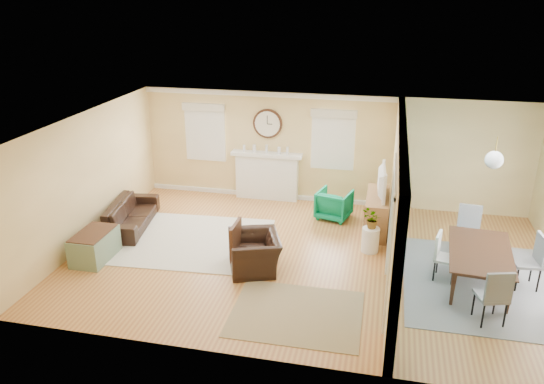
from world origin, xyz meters
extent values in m
plane|color=#A56133|center=(0.00, 0.00, 0.00)|extent=(9.00, 9.00, 0.00)
cube|color=tan|center=(0.00, 3.00, 1.30)|extent=(9.00, 0.02, 2.60)
cube|color=tan|center=(0.00, -3.00, 1.30)|extent=(9.00, 0.02, 2.60)
cube|color=tan|center=(-4.50, 0.00, 1.30)|extent=(0.02, 6.00, 2.60)
cube|color=white|center=(0.00, 0.00, 2.60)|extent=(9.00, 6.00, 0.02)
cube|color=tan|center=(1.50, 1.40, 1.30)|extent=(0.12, 3.20, 2.60)
cube|color=tan|center=(1.50, -2.50, 1.30)|extent=(0.12, 1.00, 2.60)
cube|color=tan|center=(1.50, -1.10, 2.40)|extent=(0.12, 1.80, 0.40)
cube|color=white|center=(1.43, -0.20, 1.10)|extent=(0.04, 0.12, 2.20)
cube|color=white|center=(1.43, -2.00, 1.10)|extent=(0.04, 0.12, 2.20)
cube|color=white|center=(1.43, -1.10, 2.20)|extent=(0.04, 1.92, 0.12)
cube|color=#6BA7A2|center=(1.57, 0.00, 1.30)|extent=(0.02, 6.00, 2.60)
cube|color=white|center=(-1.50, 2.88, 0.55)|extent=(1.50, 0.24, 1.10)
cube|color=white|center=(-1.50, 2.85, 1.13)|extent=(1.70, 0.30, 0.08)
cube|color=black|center=(-1.50, 2.98, 0.50)|extent=(0.85, 0.02, 0.75)
cube|color=gold|center=(-1.50, 2.87, 0.42)|extent=(0.85, 0.02, 0.62)
cylinder|color=#482A1E|center=(-1.50, 2.97, 1.85)|extent=(0.70, 0.06, 0.70)
cylinder|color=silver|center=(-1.50, 2.94, 1.85)|extent=(0.60, 0.01, 0.60)
cube|color=black|center=(-1.50, 2.93, 1.95)|extent=(0.02, 0.01, 0.20)
cube|color=black|center=(-1.44, 2.93, 1.85)|extent=(0.12, 0.01, 0.02)
cube|color=white|center=(-3.05, 2.98, 1.55)|extent=(0.90, 0.03, 1.30)
cube|color=white|center=(-3.05, 2.95, 1.55)|extent=(1.00, 0.04, 1.40)
cube|color=beige|center=(-3.05, 2.91, 2.18)|extent=(1.05, 0.10, 0.18)
cube|color=white|center=(0.05, 2.98, 1.55)|extent=(0.90, 0.03, 1.30)
cube|color=white|center=(0.05, 2.95, 1.55)|extent=(1.00, 0.04, 1.40)
cube|color=beige|center=(0.05, 2.91, 2.18)|extent=(1.05, 0.10, 0.18)
cylinder|color=gold|center=(3.00, 0.00, 2.45)|extent=(0.02, 0.02, 0.30)
sphere|color=white|center=(3.00, 0.00, 2.20)|extent=(0.30, 0.30, 0.30)
cube|color=beige|center=(-2.37, 0.27, 0.01)|extent=(3.04, 2.68, 0.02)
cube|color=tan|center=(0.07, -1.82, 0.01)|extent=(2.07, 1.70, 0.01)
cube|color=gray|center=(3.01, -0.24, 0.01)|extent=(2.53, 3.16, 0.01)
imported|color=black|center=(-3.99, 0.64, 0.28)|extent=(1.05, 2.02, 0.56)
imported|color=black|center=(-0.93, -0.56, 0.33)|extent=(1.19, 1.26, 0.66)
imported|color=#077047|center=(0.23, 2.06, 0.32)|extent=(0.85, 0.86, 0.65)
cube|color=slate|center=(-3.98, -0.86, 0.27)|extent=(0.60, 0.97, 0.54)
cube|color=#482A1E|center=(-3.98, -0.86, 0.55)|extent=(0.57, 0.92, 0.02)
cube|color=#A57040|center=(1.18, 1.60, 0.40)|extent=(0.47, 1.40, 0.80)
cube|color=#482A1E|center=(0.94, 1.18, 0.55)|extent=(0.01, 0.37, 0.22)
cube|color=#482A1E|center=(0.94, 1.18, 0.28)|extent=(0.01, 0.37, 0.22)
cube|color=#482A1E|center=(0.94, 1.60, 0.55)|extent=(0.01, 0.37, 0.22)
cube|color=#482A1E|center=(0.94, 1.60, 0.28)|extent=(0.01, 0.37, 0.22)
cube|color=#482A1E|center=(0.94, 2.02, 0.55)|extent=(0.01, 0.37, 0.22)
cube|color=#482A1E|center=(0.94, 2.02, 0.28)|extent=(0.01, 0.37, 0.22)
imported|color=black|center=(1.16, 1.60, 1.11)|extent=(0.20, 1.08, 0.62)
cylinder|color=white|center=(1.10, 0.60, 0.25)|extent=(0.34, 0.34, 0.49)
imported|color=#337F33|center=(1.10, 0.60, 0.68)|extent=(0.45, 0.45, 0.38)
imported|color=#482A1E|center=(3.01, -0.24, 0.32)|extent=(1.18, 1.92, 0.65)
cube|color=gray|center=(2.92, 0.89, 0.46)|extent=(0.47, 0.47, 0.05)
cube|color=gray|center=(2.92, 0.89, 0.71)|extent=(0.43, 0.09, 0.51)
cylinder|color=black|center=(3.11, 1.04, 0.21)|extent=(0.03, 0.03, 0.42)
cylinder|color=black|center=(3.07, 0.70, 0.21)|extent=(0.03, 0.03, 0.42)
cylinder|color=black|center=(2.76, 1.08, 0.21)|extent=(0.03, 0.03, 0.42)
cylinder|color=black|center=(2.73, 0.74, 0.21)|extent=(0.03, 0.03, 0.42)
cube|color=gray|center=(3.00, -1.38, 0.45)|extent=(0.52, 0.52, 0.05)
cube|color=gray|center=(3.00, -1.38, 0.71)|extent=(0.42, 0.17, 0.50)
cylinder|color=black|center=(2.88, -1.59, 0.21)|extent=(0.03, 0.03, 0.42)
cylinder|color=black|center=(2.78, -1.26, 0.21)|extent=(0.03, 0.03, 0.42)
cylinder|color=black|center=(3.21, -1.49, 0.21)|extent=(0.03, 0.03, 0.42)
cylinder|color=black|center=(3.11, -1.16, 0.21)|extent=(0.03, 0.03, 0.42)
cube|color=white|center=(2.43, -0.19, 0.41)|extent=(0.46, 0.46, 0.05)
cube|color=white|center=(2.43, -0.19, 0.64)|extent=(0.14, 0.38, 0.45)
cylinder|color=black|center=(2.32, -0.01, 0.19)|extent=(0.03, 0.03, 0.38)
cylinder|color=black|center=(2.62, -0.08, 0.19)|extent=(0.03, 0.03, 0.38)
cylinder|color=black|center=(2.25, -0.31, 0.19)|extent=(0.03, 0.03, 0.38)
cylinder|color=black|center=(2.55, -0.38, 0.19)|extent=(0.03, 0.03, 0.38)
cube|color=gray|center=(3.74, -0.16, 0.47)|extent=(0.48, 0.48, 0.05)
cube|color=gray|center=(3.74, -0.16, 0.72)|extent=(0.10, 0.44, 0.52)
cylinder|color=black|center=(3.94, -0.31, 0.22)|extent=(0.03, 0.03, 0.43)
cylinder|color=black|center=(3.59, -0.35, 0.22)|extent=(0.03, 0.03, 0.43)
cylinder|color=black|center=(3.90, 0.04, 0.22)|extent=(0.03, 0.03, 0.43)
cylinder|color=black|center=(3.55, 0.00, 0.22)|extent=(0.03, 0.03, 0.43)
camera|label=1|loc=(1.24, -8.87, 4.86)|focal=35.00mm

